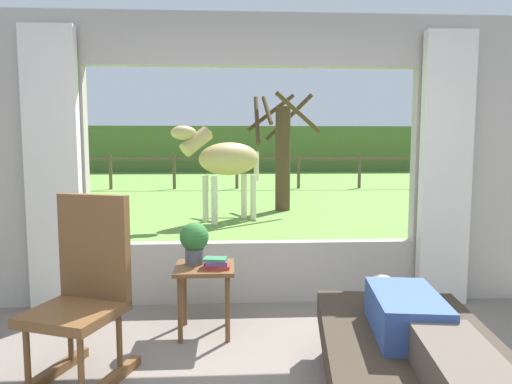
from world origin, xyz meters
name	(u,v)px	position (x,y,z in m)	size (l,w,h in m)	color
back_wall_with_window	(253,164)	(0.00, 2.26, 1.25)	(5.20, 0.12, 2.55)	#ADA599
curtain_panel_left	(53,172)	(-1.69, 2.12, 1.20)	(0.44, 0.10, 2.40)	silver
curtain_panel_right	(445,170)	(1.69, 2.12, 1.20)	(0.44, 0.10, 2.40)	silver
outdoor_pasture_lawn	(237,188)	(0.00, 13.16, 0.01)	(36.00, 21.68, 0.02)	olive
distant_hill_ridge	(234,149)	(0.00, 23.00, 1.20)	(36.00, 2.00, 2.40)	#516C31
recliner_sofa	(415,384)	(0.73, 0.34, 0.22)	(1.12, 1.81, 0.42)	black
reclining_person	(421,330)	(0.73, 0.29, 0.52)	(0.42, 1.44, 0.22)	#334C8C
rocking_chair	(84,291)	(-1.09, 0.93, 0.55)	(0.67, 0.80, 1.12)	brown
side_table	(205,278)	(-0.40, 1.56, 0.43)	(0.44, 0.44, 0.52)	brown
potted_plant	(194,240)	(-0.48, 1.62, 0.70)	(0.22, 0.22, 0.32)	#4C5156
book_stack	(216,263)	(-0.31, 1.49, 0.56)	(0.20, 0.16, 0.08)	#B22D28
horse	(226,160)	(-0.29, 6.57, 1.16)	(1.71, 1.27, 1.73)	tan
pasture_tree	(282,150)	(0.89, 7.97, 1.31)	(1.57, 1.52, 2.55)	#4C3823
pasture_fence_line	(237,166)	(0.00, 12.93, 0.74)	(16.10, 0.10, 1.10)	brown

